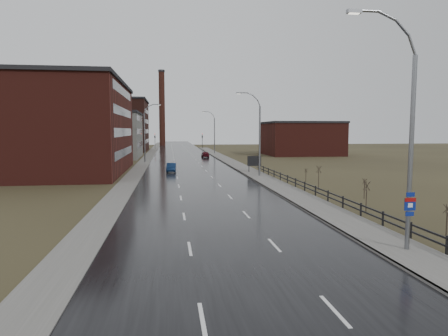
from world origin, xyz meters
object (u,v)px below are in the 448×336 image
object	(u,v)px
billboard	(254,162)
car_far	(205,155)
streetlight_main	(406,135)
car_near	(171,168)

from	to	relation	value
billboard	car_far	bearing A→B (deg)	96.86
streetlight_main	car_near	xyz separation A→B (m)	(-11.48, 41.88, -5.40)
streetlight_main	car_far	size ratio (longest dim) A/B	2.95
car_near	billboard	bearing A→B (deg)	-11.69
billboard	car_near	distance (m)	12.55
car_near	streetlight_main	bearing A→B (deg)	-71.98
car_near	car_far	size ratio (longest dim) A/B	0.97
billboard	car_near	world-z (taller)	billboard
billboard	car_far	xyz separation A→B (m)	(-4.14, 34.40, -1.01)
billboard	car_near	size ratio (longest dim) A/B	0.64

